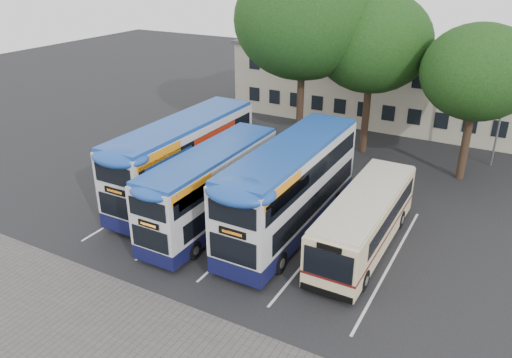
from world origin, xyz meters
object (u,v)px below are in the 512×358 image
at_px(bus_dd_left, 185,156).
at_px(tree_left, 303,20).
at_px(lamp_post, 506,92).
at_px(tree_right, 478,73).
at_px(tree_mid, 373,42).
at_px(bus_dd_mid, 212,185).
at_px(bus_single, 365,217).
at_px(bus_dd_right, 292,185).

bearing_deg(bus_dd_left, tree_left, 76.29).
relative_size(lamp_post, bus_dd_left, 0.82).
height_order(tree_left, bus_dd_left, tree_left).
relative_size(tree_right, bus_dd_left, 0.86).
distance_m(tree_mid, bus_dd_left, 14.82).
distance_m(tree_left, tree_right, 11.37).
xyz_separation_m(bus_dd_left, bus_dd_mid, (3.17, -1.96, -0.29)).
height_order(tree_mid, tree_right, tree_mid).
bearing_deg(bus_single, bus_dd_right, -176.64).
distance_m(bus_dd_left, bus_dd_mid, 3.74).
bearing_deg(bus_single, tree_mid, 108.04).
height_order(bus_dd_left, bus_single, bus_dd_left).
relative_size(lamp_post, bus_dd_mid, 0.92).
distance_m(tree_right, bus_single, 12.43).
height_order(tree_left, tree_mid, tree_left).
bearing_deg(bus_single, bus_dd_mid, -168.13).
relative_size(tree_left, tree_right, 1.36).
distance_m(bus_dd_left, bus_single, 10.85).
distance_m(lamp_post, bus_dd_mid, 20.00).
xyz_separation_m(lamp_post, bus_dd_left, (-15.17, -13.79, -2.54)).
relative_size(tree_mid, bus_dd_left, 1.00).
relative_size(tree_left, bus_single, 1.36).
xyz_separation_m(bus_dd_right, bus_single, (3.80, 0.22, -0.96)).
xyz_separation_m(tree_mid, bus_dd_left, (-6.74, -12.14, -5.17)).
bearing_deg(tree_right, bus_dd_right, -120.60).
xyz_separation_m(lamp_post, tree_right, (-1.54, -3.17, 1.65)).
height_order(tree_mid, bus_dd_left, tree_mid).
height_order(tree_right, bus_dd_left, tree_right).
distance_m(tree_left, bus_dd_mid, 14.03).
xyz_separation_m(tree_right, bus_single, (-2.82, -10.97, -5.12)).
xyz_separation_m(bus_dd_left, bus_dd_right, (7.01, -0.57, 0.03)).
bearing_deg(lamp_post, bus_dd_right, -119.59).
xyz_separation_m(tree_left, bus_dd_mid, (0.66, -12.24, -6.82)).
bearing_deg(bus_dd_right, bus_single, 3.36).
bearing_deg(tree_mid, bus_dd_mid, -104.20).
relative_size(bus_dd_left, bus_single, 1.16).
height_order(tree_right, bus_dd_right, tree_right).
relative_size(tree_left, bus_dd_right, 1.16).
relative_size(lamp_post, bus_dd_right, 0.81).
bearing_deg(tree_left, tree_mid, 23.75).
bearing_deg(tree_mid, bus_dd_right, -88.80).
distance_m(lamp_post, bus_dd_left, 20.66).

